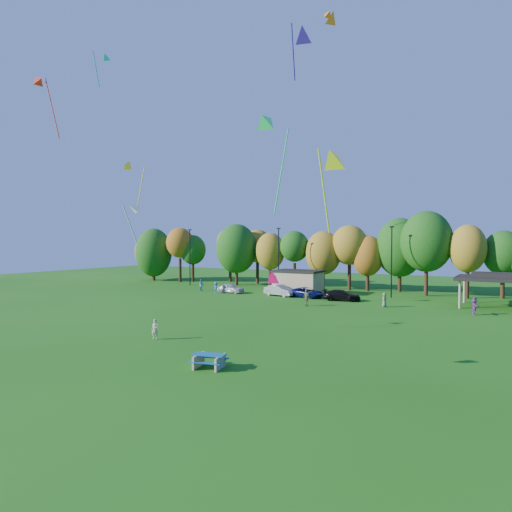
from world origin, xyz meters
The scene contains 26 objects.
ground centered at (0.00, 0.00, 0.00)m, with size 160.00×160.00×0.00m, color #19600F.
tree_line centered at (-1.03, 45.51, 5.91)m, with size 93.57×10.55×11.15m.
lamp_posts centered at (2.00, 40.00, 4.90)m, with size 64.50×0.25×9.09m.
utility_building centered at (-10.00, 38.00, 1.64)m, with size 6.30×4.30×3.25m.
pavilion centered at (14.00, 37.00, 3.23)m, with size 8.20×6.20×3.77m.
picnic_table centered at (0.44, 2.60, 0.47)m, with size 2.16×1.92×0.81m.
kite_flyer centered at (-7.38, 6.75, 0.75)m, with size 0.55×0.36×1.51m, color #BEB18E.
car_a centered at (-18.59, 34.40, 0.66)m, with size 1.55×3.86×1.31m, color silver.
car_b centered at (-11.14, 34.75, 0.73)m, with size 1.55×4.44×1.46m, color #A1A2A7.
car_c centered at (-7.46, 34.95, 0.64)m, with size 2.12×4.59×1.28m, color #0E1656.
car_d centered at (-2.55, 34.24, 0.65)m, with size 1.82×4.48×1.30m, color black.
far_person_0 centered at (3.24, 31.47, 0.79)m, with size 0.77×0.50×1.58m, color #637B54.
far_person_1 centered at (-20.13, 33.04, 0.78)m, with size 1.01×0.58×1.56m, color teal.
far_person_2 centered at (12.20, 30.60, 0.84)m, with size 1.55×0.49×1.67m, color #903F97.
far_person_4 centered at (-4.51, 28.05, 0.92)m, with size 1.08×0.45×1.84m, color olive.
far_person_5 centered at (-23.49, 34.29, 0.87)m, with size 0.84×0.66×1.74m, color #5088B0.
kite_2 centered at (1.45, 18.26, 26.25)m, with size 1.27×1.21×1.03m.
kite_3 centered at (-22.50, 8.19, 21.74)m, with size 3.61×1.17×6.24m.
kite_4 centered at (-20.16, 16.99, 15.21)m, with size 1.45×3.16×5.32m.
kite_7 centered at (-1.91, 28.43, 31.10)m, with size 2.43×2.40×1.96m.
kite_8 centered at (0.27, 10.05, 15.58)m, with size 1.47×4.29×7.41m.
kite_9 centered at (4.08, 3.47, 5.36)m, with size 0.95×1.18×1.06m.
kite_11 centered at (1.00, 14.37, 23.28)m, with size 1.90×3.01×4.68m.
kite_12 centered at (-10.29, 7.61, 9.76)m, with size 1.37×1.99×3.34m.
kite_13 centered at (5.81, 8.01, 12.32)m, with size 1.57×3.42×5.64m.
kite_14 centered at (-27.63, 20.79, 29.30)m, with size 1.37×2.56×4.32m.
Camera 1 is at (15.52, -18.52, 7.32)m, focal length 32.00 mm.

